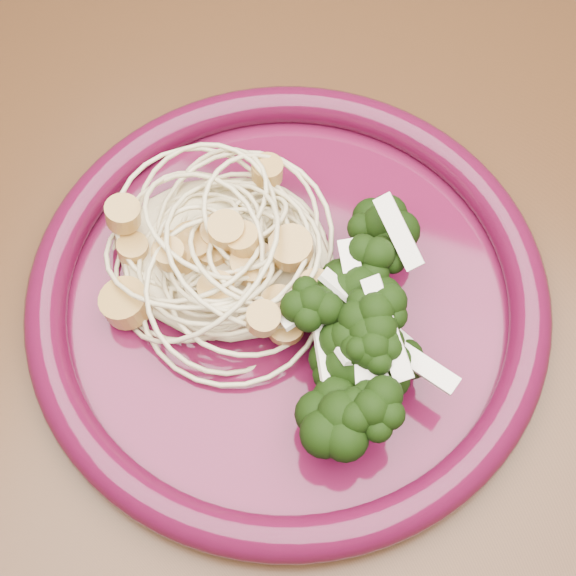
# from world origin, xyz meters

# --- Properties ---
(dining_table) EXTENTS (1.20, 0.80, 0.75)m
(dining_table) POSITION_xyz_m (0.00, 0.00, 0.65)
(dining_table) COLOR #472814
(dining_table) RESTS_ON ground
(dinner_plate) EXTENTS (0.40, 0.40, 0.03)m
(dinner_plate) POSITION_xyz_m (-0.03, 0.07, 0.76)
(dinner_plate) COLOR #490B23
(dinner_plate) RESTS_ON dining_table
(spaghetti_pile) EXTENTS (0.16, 0.15, 0.03)m
(spaghetti_pile) POSITION_xyz_m (-0.08, 0.08, 0.77)
(spaghetti_pile) COLOR beige
(spaghetti_pile) RESTS_ON dinner_plate
(scallop_cluster) EXTENTS (0.17, 0.17, 0.05)m
(scallop_cluster) POSITION_xyz_m (-0.08, 0.08, 0.81)
(scallop_cluster) COLOR gold
(scallop_cluster) RESTS_ON spaghetti_pile
(broccoli_pile) EXTENTS (0.12, 0.17, 0.05)m
(broccoli_pile) POSITION_xyz_m (0.03, 0.05, 0.78)
(broccoli_pile) COLOR black
(broccoli_pile) RESTS_ON dinner_plate
(onion_garnish) EXTENTS (0.09, 0.11, 0.06)m
(onion_garnish) POSITION_xyz_m (0.03, 0.05, 0.82)
(onion_garnish) COLOR white
(onion_garnish) RESTS_ON broccoli_pile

